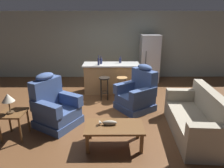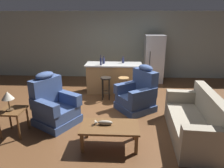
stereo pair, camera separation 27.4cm
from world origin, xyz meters
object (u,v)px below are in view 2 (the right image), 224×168
couch (196,122)px  bar_stool_left (106,84)px  coffee_table (110,128)px  recliner_near_island (138,94)px  fish_figurine (104,123)px  kitchen_island (114,78)px  recliner_near_lamp (54,106)px  end_table (13,114)px  bottle_wine_dark (101,61)px  bar_stool_right (123,84)px  bottle_short_amber (104,61)px  refrigerator (154,59)px  table_lamp (8,96)px  bottle_tall_green (123,60)px

couch → bar_stool_left: bearing=-40.5°
coffee_table → recliner_near_island: (0.65, 1.64, 0.06)m
fish_figurine → kitchen_island: (0.07, 2.91, 0.02)m
kitchen_island → bar_stool_left: bearing=-108.3°
recliner_near_lamp → end_table: (-0.69, -0.52, 0.04)m
bottle_wine_dark → bar_stool_right: bearing=-30.5°
coffee_table → bottle_short_amber: bearing=97.2°
fish_figurine → bar_stool_left: 2.29m
recliner_near_lamp → refrigerator: bearing=82.2°
table_lamp → refrigerator: size_ratio=0.23×
couch → refrigerator: (-0.33, 3.78, 0.54)m
coffee_table → recliner_near_lamp: (-1.34, 0.81, 0.06)m
end_table → table_lamp: (-0.02, -0.03, 0.41)m
fish_figurine → bottle_wine_dark: (-0.32, 2.70, 0.61)m
refrigerator → bottle_short_amber: 2.14m
recliner_near_island → table_lamp: 3.06m
recliner_near_island → kitchen_island: recliner_near_island is taller
fish_figurine → bar_stool_right: size_ratio=0.50×
fish_figurine → table_lamp: bearing=173.2°
recliner_near_lamp → bar_stool_right: bearing=74.7°
refrigerator → bar_stool_left: bearing=-132.1°
recliner_near_island → refrigerator: size_ratio=0.68×
couch → bar_stool_right: bearing=-49.2°
end_table → bar_stool_right: 3.06m
couch → bottle_wine_dark: size_ratio=6.13×
bar_stool_left → bottle_short_amber: (-0.12, 0.65, 0.57)m
coffee_table → bottle_wine_dark: size_ratio=3.45×
recliner_near_island → end_table: bearing=-7.6°
couch → bottle_tall_green: bottle_tall_green is taller
kitchen_island → bottle_tall_green: size_ratio=8.01×
end_table → kitchen_island: 3.31m
refrigerator → fish_figurine: bearing=-110.3°
fish_figurine → bar_stool_right: 2.32m
recliner_near_island → end_table: size_ratio=2.14×
bar_stool_right → bottle_wine_dark: bottle_wine_dark is taller
bar_stool_left → bottle_tall_green: 1.08m
bottle_short_amber → bar_stool_right: bearing=-45.2°
couch → bottle_wine_dark: 3.30m
table_lamp → kitchen_island: size_ratio=0.23×
kitchen_island → refrigerator: 1.92m
bottle_wine_dark → fish_figurine: bearing=-83.2°
fish_figurine → couch: size_ratio=0.17×
table_lamp → bar_stool_left: size_ratio=0.60×
bar_stool_left → bar_stool_right: bearing=0.0°
fish_figurine → couch: bearing=10.1°
bar_stool_left → refrigerator: (1.66, 1.83, 0.41)m
table_lamp → couch: bearing=1.5°
couch → end_table: size_ratio=3.49×
fish_figurine → recliner_near_lamp: 1.45m
bar_stool_left → fish_figurine: bearing=-86.6°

